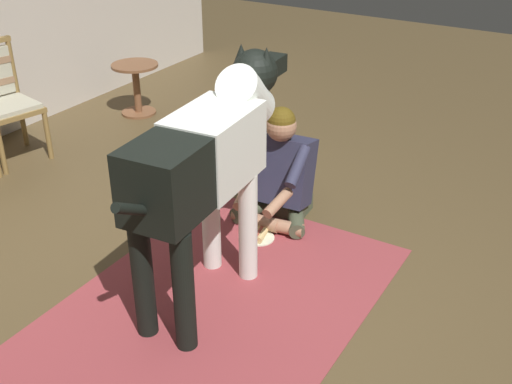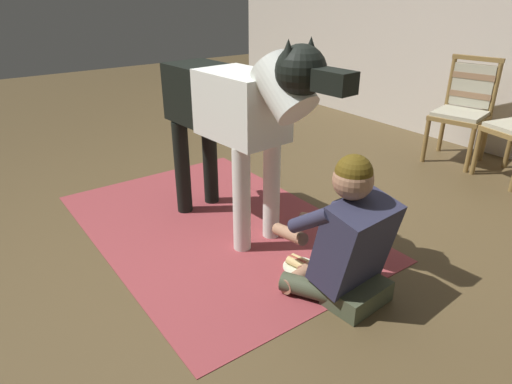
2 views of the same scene
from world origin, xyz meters
name	(u,v)px [view 2 (image 2 of 2)]	position (x,y,z in m)	size (l,w,h in m)	color
ground_plane	(220,238)	(0.00, 0.00, 0.00)	(14.29, 14.29, 0.00)	brown
back_wall	(503,18)	(0.00, 3.20, 1.30)	(8.25, 0.10, 2.60)	beige
area_rug	(215,225)	(-0.16, 0.06, 0.00)	(2.30, 1.59, 0.01)	brown
dining_chair_left_of_pair	(465,105)	(0.06, 2.73, 0.54)	(0.55, 0.55, 0.98)	olive
person_sitting_on_floor	(347,241)	(0.93, 0.24, 0.34)	(0.69, 0.58, 0.84)	#454C37
large_dog	(235,110)	(-0.02, 0.16, 0.87)	(1.70, 0.43, 1.35)	silver
hot_dog_on_plate	(300,264)	(0.60, 0.21, 0.03)	(0.21, 0.21, 0.06)	silver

